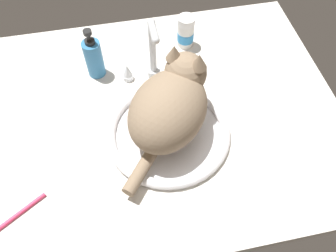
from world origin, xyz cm
name	(u,v)px	position (x,y,z in cm)	size (l,w,h in cm)	color
countertop	(146,118)	(0.00, 0.00, 1.50)	(110.88, 81.47, 3.00)	silver
sink_basin	(168,132)	(4.89, -7.67, 4.15)	(33.48, 33.48, 2.61)	white
faucet	(153,58)	(4.89, 13.62, 10.84)	(18.90, 9.66, 20.95)	silver
cat	(171,104)	(6.04, -6.20, 14.34)	(29.29, 32.65, 19.89)	#8C755B
pill_bottle	(186,32)	(17.32, 25.51, 7.94)	(5.39, 5.39, 10.64)	white
soap_pump_bottle	(94,58)	(-11.98, 18.56, 9.44)	(5.26, 5.26, 16.52)	teal
toothbrush	(14,217)	(-34.75, -23.27, 3.63)	(13.85, 9.22, 1.70)	#D83359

